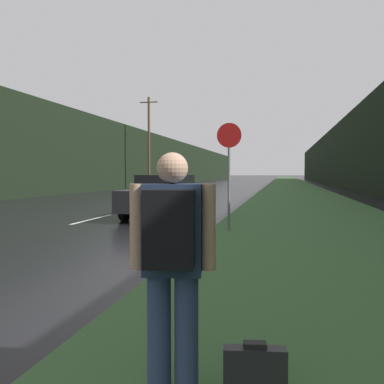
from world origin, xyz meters
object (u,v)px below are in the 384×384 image
stop_sign (229,166)px  hitchhiker_with_backpack (172,259)px  suitcase (255,371)px  car_passing_near (165,195)px

stop_sign → hitchhiker_with_backpack: (0.67, -8.22, -0.79)m
suitcase → car_passing_near: car_passing_near is taller
stop_sign → hitchhiker_with_backpack: 8.29m
stop_sign → car_passing_near: (-2.72, 3.13, -1.00)m
suitcase → car_passing_near: size_ratio=0.10×
stop_sign → car_passing_near: size_ratio=0.61×
hitchhiker_with_backpack → car_passing_near: hitchhiker_with_backpack is taller
car_passing_near → suitcase: bearing=109.5°
stop_sign → hitchhiker_with_backpack: stop_sign is taller
hitchhiker_with_backpack → car_passing_near: size_ratio=0.36×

